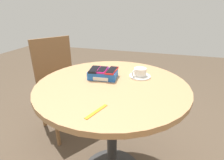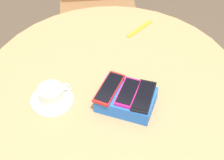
{
  "view_description": "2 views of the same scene",
  "coord_description": "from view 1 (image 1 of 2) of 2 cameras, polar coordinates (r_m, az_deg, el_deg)",
  "views": [
    {
      "loc": [
        0.28,
        -0.93,
        1.22
      ],
      "look_at": [
        0.0,
        0.0,
        0.8
      ],
      "focal_mm": 28.0,
      "sensor_mm": 36.0,
      "label": 1
    },
    {
      "loc": [
        -0.36,
        0.8,
        1.72
      ],
      "look_at": [
        0.0,
        0.0,
        0.8
      ],
      "focal_mm": 60.0,
      "sensor_mm": 36.0,
      "label": 2
    }
  ],
  "objects": [
    {
      "name": "phone_box",
      "position": [
        1.14,
        -2.95,
        1.95
      ],
      "size": [
        0.19,
        0.14,
        0.05
      ],
      "color": "blue",
      "rests_on": "round_table"
    },
    {
      "name": "lanyard_strap",
      "position": [
        0.79,
        -5.09,
        -10.18
      ],
      "size": [
        0.06,
        0.14,
        0.0
      ],
      "primitive_type": "cube",
      "rotation": [
        0.0,
        0.0,
        1.23
      ],
      "color": "orange",
      "rests_on": "round_table"
    },
    {
      "name": "phone_magenta",
      "position": [
        1.12,
        -3.19,
        3.36
      ],
      "size": [
        0.06,
        0.13,
        0.01
      ],
      "color": "#D11975",
      "rests_on": "phone_box"
    },
    {
      "name": "saucer",
      "position": [
        1.17,
        9.08,
        1.25
      ],
      "size": [
        0.14,
        0.14,
        0.01
      ],
      "primitive_type": "cylinder",
      "color": "silver",
      "rests_on": "round_table"
    },
    {
      "name": "chair_far_side",
      "position": [
        1.84,
        -16.44,
        -1.15
      ],
      "size": [
        0.58,
        0.58,
        0.94
      ],
      "color": "brown",
      "rests_on": "ground_plane"
    },
    {
      "name": "phone_red",
      "position": [
        1.11,
        -0.04,
        3.18
      ],
      "size": [
        0.06,
        0.14,
        0.01
      ],
      "color": "red",
      "rests_on": "phone_box"
    },
    {
      "name": "coffee_cup",
      "position": [
        1.16,
        9.06,
        2.64
      ],
      "size": [
        0.09,
        0.1,
        0.05
      ],
      "color": "silver",
      "rests_on": "saucer"
    },
    {
      "name": "phone_black",
      "position": [
        1.14,
        -5.76,
        3.5
      ],
      "size": [
        0.07,
        0.14,
        0.01
      ],
      "color": "black",
      "rests_on": "phone_box"
    },
    {
      "name": "round_table",
      "position": [
        1.14,
        0.0,
        -8.19
      ],
      "size": [
        0.92,
        0.92,
        0.78
      ],
      "color": "#2D2D2D",
      "rests_on": "ground_plane"
    }
  ]
}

